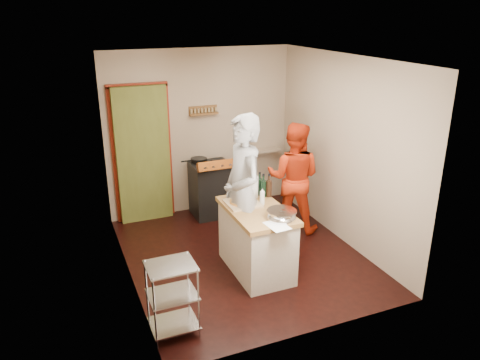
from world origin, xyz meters
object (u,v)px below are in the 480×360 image
(wire_shelving, at_px, (172,295))
(person_red, at_px, (293,177))
(stove, at_px, (211,188))
(island, at_px, (257,238))
(person_stripe, at_px, (243,194))

(wire_shelving, xyz_separation_m, person_red, (2.28, 1.67, 0.38))
(stove, relative_size, island, 0.81)
(wire_shelving, bearing_deg, person_red, 36.29)
(island, distance_m, person_red, 1.38)
(person_stripe, xyz_separation_m, person_red, (1.11, 0.72, -0.18))
(stove, bearing_deg, wire_shelving, -116.85)
(stove, height_order, island, island)
(stove, xyz_separation_m, person_stripe, (-0.16, -1.67, 0.55))
(wire_shelving, distance_m, person_red, 2.85)
(stove, height_order, wire_shelving, stove)
(island, xyz_separation_m, person_red, (0.99, 0.89, 0.37))
(wire_shelving, relative_size, person_stripe, 0.40)
(island, relative_size, person_stripe, 0.62)
(island, bearing_deg, person_red, 42.03)
(stove, xyz_separation_m, person_red, (0.95, -0.95, 0.37))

